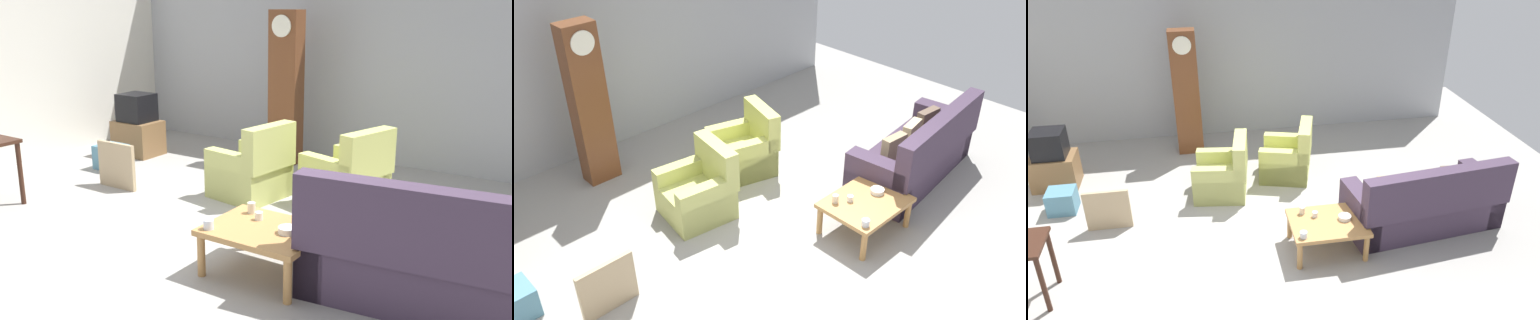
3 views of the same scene
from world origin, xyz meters
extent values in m
plane|color=#999691|center=(0.00, 0.00, 0.00)|extent=(10.40, 10.40, 0.00)
cube|color=#9EA0A5|center=(0.00, 3.60, 1.60)|extent=(8.40, 0.16, 3.20)
cube|color=#423347|center=(2.15, -0.08, 0.22)|extent=(2.18, 1.07, 0.44)
cube|color=#423347|center=(2.19, -0.44, 0.74)|extent=(2.11, 0.44, 0.60)
cube|color=#423347|center=(3.07, 0.02, 0.34)|extent=(0.33, 0.86, 0.68)
cube|color=#423347|center=(1.23, -0.19, 0.34)|extent=(0.33, 0.86, 0.68)
cube|color=brown|center=(2.62, 0.02, 0.62)|extent=(0.37, 0.15, 0.36)
cube|color=#C6B284|center=(2.15, -0.03, 0.62)|extent=(0.38, 0.18, 0.36)
cube|color=#9E8966|center=(1.67, -0.09, 0.62)|extent=(0.37, 0.15, 0.36)
cube|color=#B7BC66|center=(-0.51, 1.25, 0.20)|extent=(0.86, 0.86, 0.40)
cube|color=#B7BC66|center=(-0.20, 1.20, 0.66)|extent=(0.29, 0.78, 0.52)
cube|color=#B7BC66|center=(-0.47, 1.54, 0.30)|extent=(0.78, 0.27, 0.60)
cube|color=#B7BC66|center=(-0.56, 0.95, 0.30)|extent=(0.78, 0.27, 0.60)
cube|color=#C7CC67|center=(0.56, 1.62, 0.20)|extent=(0.94, 0.94, 0.40)
cube|color=#C7CC67|center=(0.87, 1.53, 0.66)|extent=(0.39, 0.78, 0.52)
cube|color=#C7CC67|center=(0.65, 1.91, 0.30)|extent=(0.77, 0.37, 0.60)
cube|color=#C7CC67|center=(0.48, 1.33, 0.30)|extent=(0.77, 0.37, 0.60)
cube|color=#B27F47|center=(0.74, -0.38, 0.40)|extent=(0.96, 0.76, 0.05)
cylinder|color=#B27F47|center=(0.31, -0.71, 0.19)|extent=(0.07, 0.07, 0.37)
cylinder|color=#B27F47|center=(1.16, -0.71, 0.19)|extent=(0.07, 0.07, 0.37)
cylinder|color=#B27F47|center=(0.31, -0.06, 0.19)|extent=(0.07, 0.07, 0.37)
cylinder|color=#B27F47|center=(1.16, -0.06, 0.19)|extent=(0.07, 0.07, 0.37)
cylinder|color=#381E14|center=(-2.56, -0.90, 0.37)|extent=(0.06, 0.06, 0.73)
cylinder|color=#381E14|center=(-2.56, -0.43, 0.37)|extent=(0.06, 0.06, 0.73)
cube|color=brown|center=(-0.94, 2.83, 1.09)|extent=(0.44, 0.28, 2.18)
cylinder|color=silver|center=(-0.94, 2.68, 1.96)|extent=(0.30, 0.02, 0.30)
cube|color=brown|center=(-3.06, 1.95, 0.26)|extent=(0.68, 0.52, 0.52)
cube|color=black|center=(-3.06, 1.95, 0.73)|extent=(0.48, 0.44, 0.42)
cube|color=tan|center=(-2.09, 0.59, 0.29)|extent=(0.60, 0.05, 0.58)
cube|color=teal|center=(-2.81, 1.17, 0.17)|extent=(0.39, 0.36, 0.34)
cylinder|color=white|center=(0.60, -0.25, 0.46)|extent=(0.07, 0.07, 0.07)
cylinder|color=silver|center=(0.36, -0.66, 0.47)|extent=(0.09, 0.09, 0.08)
cylinder|color=beige|center=(0.46, -0.15, 0.47)|extent=(0.07, 0.07, 0.10)
cylinder|color=white|center=(0.97, -0.37, 0.45)|extent=(0.16, 0.16, 0.05)
camera|label=1|loc=(3.11, -4.12, 2.24)|focal=39.45mm
camera|label=2|loc=(-3.64, -3.32, 4.19)|focal=38.37mm
camera|label=3|loc=(-0.74, -5.38, 4.03)|focal=34.72mm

